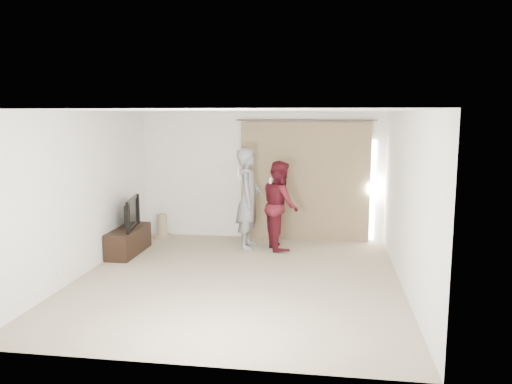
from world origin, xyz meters
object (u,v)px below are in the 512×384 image
tv_console (129,241)px  person_woman (280,205)px  tv (127,213)px  person_man (249,199)px

tv_console → person_woman: bearing=15.5°
tv_console → person_woman: (2.74, 0.76, 0.61)m
tv → person_woman: person_woman is taller
tv → tv_console: bearing=-0.0°
person_man → person_woman: (0.60, 0.05, -0.12)m
tv_console → tv: bearing=0.0°
person_woman → person_man: bearing=-175.1°
tv → person_man: person_man is taller
tv_console → person_man: (2.14, 0.71, 0.73)m
person_man → tv_console: bearing=-161.7°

